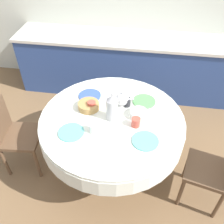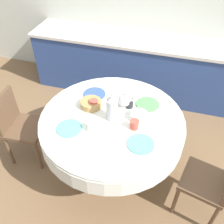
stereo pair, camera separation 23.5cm
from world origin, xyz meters
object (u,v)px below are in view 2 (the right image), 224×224
at_px(chair_left, 214,181).
at_px(teapot, 125,100).
at_px(chair_right, 19,124).
at_px(coffee_carafe, 112,108).

bearing_deg(chair_left, teapot, 77.74).
relative_size(chair_right, coffee_carafe, 2.81).
relative_size(chair_left, chair_right, 1.00).
relative_size(coffee_carafe, teapot, 1.67).
height_order(chair_left, coffee_carafe, coffee_carafe).
xyz_separation_m(coffee_carafe, teapot, (0.07, 0.21, -0.06)).
bearing_deg(chair_left, coffee_carafe, 90.20).
distance_m(chair_left, chair_right, 2.06).
xyz_separation_m(chair_left, coffee_carafe, (-1.01, 0.24, 0.41)).
distance_m(chair_right, teapot, 1.21).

